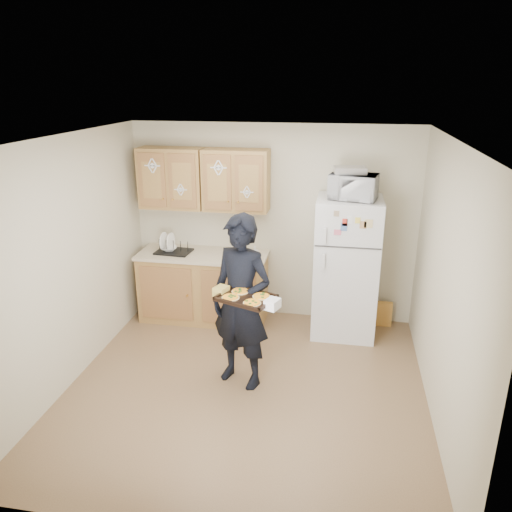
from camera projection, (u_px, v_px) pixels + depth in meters
The scene contains 23 objects.
floor at pixel (246, 388), 5.11m from camera, with size 3.60×3.60×0.00m, color brown.
ceiling at pixel (244, 139), 4.28m from camera, with size 3.60×3.60×0.00m, color silver.
wall_back at pixel (273, 223), 6.37m from camera, with size 3.60×0.04×2.50m, color beige.
wall_front at pixel (187, 382), 3.02m from camera, with size 3.60×0.04×2.50m, color beige.
wall_left at pixel (69, 263), 4.99m from camera, with size 0.04×3.60×2.50m, color beige.
wall_right at pixel (445, 288), 4.40m from camera, with size 0.04×3.60×2.50m, color beige.
refrigerator at pixel (346, 267), 6.00m from camera, with size 0.75×0.70×1.70m, color silver.
base_cabinet at pixel (204, 288), 6.48m from camera, with size 1.60×0.60×0.86m, color olive.
countertop at pixel (203, 255), 6.33m from camera, with size 1.64×0.64×0.04m, color #B8AB8E.
upper_cab_left at pixel (172, 178), 6.21m from camera, with size 0.80×0.33×0.75m, color olive.
upper_cab_right at pixel (236, 180), 6.07m from camera, with size 0.80×0.33×0.75m, color olive.
cereal_box at pixel (384, 314), 6.36m from camera, with size 0.20×0.07×0.32m, color #E5AA50.
person at pixel (241, 303), 4.94m from camera, with size 0.65×0.43×1.79m, color black.
baking_tray at pixel (246, 298), 4.60m from camera, with size 0.50×0.36×0.04m, color black.
pizza_front_left at pixel (231, 297), 4.59m from camera, with size 0.17×0.17×0.02m, color #FE9F20.
pizza_front_right at pixel (252, 303), 4.47m from camera, with size 0.17×0.17×0.02m, color #FE9F20.
pizza_back_left at pixel (240, 291), 4.72m from camera, with size 0.17×0.17×0.02m, color #FE9F20.
pizza_back_right at pixel (261, 296), 4.61m from camera, with size 0.17×0.17×0.02m, color #FE9F20.
microwave at pixel (353, 187), 5.62m from camera, with size 0.52×0.35×0.29m, color silver.
foil_pan at pixel (350, 170), 5.59m from camera, with size 0.35×0.25×0.08m, color silver.
dish_rack at pixel (173, 246), 6.34m from camera, with size 0.43×0.32×0.17m, color black.
bowl at pixel (169, 249), 6.37m from camera, with size 0.20×0.20×0.05m, color white.
soap_bottle at pixel (255, 253), 6.07m from camera, with size 0.08×0.08×0.18m, color silver.
Camera 1 is at (0.87, -4.28, 2.98)m, focal length 35.00 mm.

